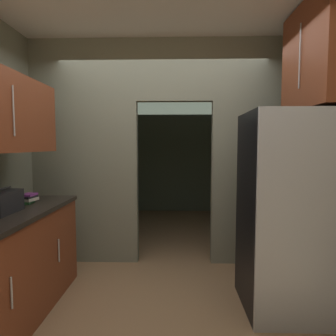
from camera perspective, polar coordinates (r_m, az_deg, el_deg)
The scene contains 8 objects.
ground at distance 2.78m, azimuth -2.33°, elevation -27.48°, with size 20.00×20.00×0.00m, color #93704C.
kitchen_overhead_slab at distance 3.03m, azimuth -1.98°, elevation 30.20°, with size 3.65×6.43×0.06m, color silver.
kitchen_partition at distance 3.58m, azimuth -1.69°, elevation 4.52°, with size 3.25×0.12×2.76m.
adjoining_room_shell at distance 5.55m, azimuth -0.12°, elevation 3.48°, with size 3.25×2.95×2.76m.
refrigerator at distance 2.81m, azimuth 23.45°, elevation -8.04°, with size 0.84×0.77×1.76m.
upper_cabinet_fridgeside at distance 3.04m, azimuth 28.01°, elevation 19.05°, with size 0.36×0.92×0.94m.
boombox at distance 2.71m, azimuth -30.04°, elevation -5.91°, with size 0.19×0.34×0.21m.
book_stack at distance 3.07m, azimuth -26.03°, elevation -5.43°, with size 0.16×0.17×0.09m.
Camera 1 is at (0.17, -2.36, 1.47)m, focal length 30.74 mm.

